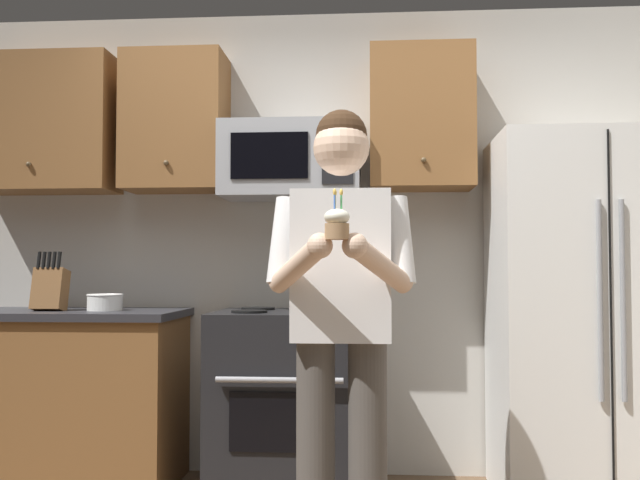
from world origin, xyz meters
The scene contains 10 objects.
wall_back centered at (0.00, 1.75, 1.30)m, with size 4.40×0.10×2.60m, color beige.
oven_range centered at (-0.15, 1.36, 0.46)m, with size 0.76×0.70×0.93m.
microwave centered at (-0.15, 1.48, 1.72)m, with size 0.74×0.41×0.40m.
refrigerator centered at (1.35, 1.32, 0.90)m, with size 0.90×0.75×1.80m.
cabinet_row_upper centered at (-0.72, 1.53, 1.95)m, with size 2.78×0.36×0.76m.
counter_left centered at (-1.45, 1.38, 0.46)m, with size 1.44×0.66×0.92m.
knife_block centered at (-1.41, 1.33, 1.04)m, with size 0.16×0.15×0.32m.
bowl_large_white centered at (-1.13, 1.36, 0.97)m, with size 0.19×0.19×0.09m.
person centered at (0.17, 0.42, 1.00)m, with size 0.60×0.48×1.76m.
cupcake centered at (0.17, 0.09, 1.29)m, with size 0.09×0.09×0.17m.
Camera 1 is at (0.29, -2.38, 1.13)m, focal length 40.65 mm.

